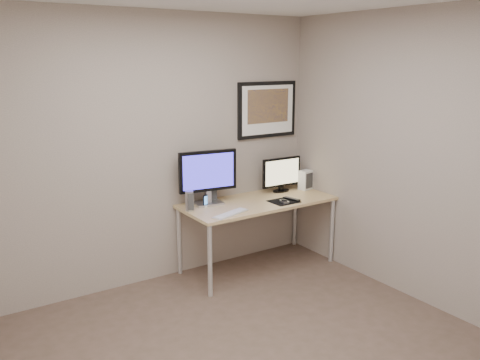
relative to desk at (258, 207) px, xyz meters
The scene contains 14 objects.
floor 1.81m from the desk, 126.53° to the right, with size 3.60×3.60×0.00m, color #4E3E31.
room 1.66m from the desk, 137.99° to the right, with size 3.60×3.60×3.60m.
desk is the anchor object (origin of this frame).
framed_art 1.07m from the desk, 43.46° to the left, with size 0.75×0.04×0.60m.
monitor_large 0.64m from the desk, 160.37° to the left, with size 0.60×0.23×0.55m.
monitor_tv 0.53m from the desk, 20.92° to the left, with size 0.49×0.12×0.38m.
speaker_left 0.77m from the desk, behind, with size 0.08×0.08×0.20m, color #ABABB0.
speaker_right 0.49m from the desk, 146.27° to the left, with size 0.07×0.07×0.18m, color #ABABB0.
phone_dock 0.58m from the desk, 168.41° to the left, with size 0.06×0.06×0.12m, color black.
keyboard 0.54m from the desk, 154.17° to the right, with size 0.41×0.11×0.01m, color silver.
mousepad 0.27m from the desk, 39.66° to the right, with size 0.28×0.25×0.00m, color black.
mouse 0.29m from the desk, 48.69° to the right, with size 0.06×0.10×0.03m, color black.
remote 0.36m from the desk, 28.46° to the right, with size 0.05×0.19×0.02m, color black.
fan_unit 0.75m from the desk, ahead, with size 0.14×0.10×0.22m, color silver.
Camera 1 is at (-1.94, -2.74, 2.16)m, focal length 38.00 mm.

